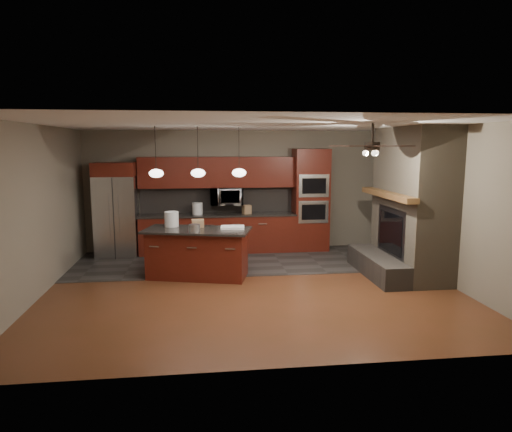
{
  "coord_description": "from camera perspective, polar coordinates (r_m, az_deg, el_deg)",
  "views": [
    {
      "loc": [
        -0.87,
        -7.69,
        2.46
      ],
      "look_at": [
        0.15,
        0.6,
        1.16
      ],
      "focal_mm": 32.0,
      "sensor_mm": 36.0,
      "label": 1
    }
  ],
  "objects": [
    {
      "name": "counter_bucket",
      "position": [
        10.49,
        -7.34,
        0.94
      ],
      "size": [
        0.3,
        0.3,
        0.27
      ],
      "primitive_type": "cylinder",
      "rotation": [
        0.0,
        0.0,
        0.32
      ],
      "color": "white",
      "rests_on": "back_cabinetry"
    },
    {
      "name": "pendant_left",
      "position": [
        8.44,
        -12.37,
        5.26
      ],
      "size": [
        0.26,
        0.26,
        0.92
      ],
      "color": "black",
      "rests_on": "ceiling"
    },
    {
      "name": "ground",
      "position": [
        8.12,
        -0.55,
        -8.81
      ],
      "size": [
        7.0,
        7.0,
        0.0
      ],
      "primitive_type": "plane",
      "color": "#5A2E1B",
      "rests_on": "ground"
    },
    {
      "name": "pendant_right",
      "position": [
        8.44,
        -2.13,
        5.46
      ],
      "size": [
        0.26,
        0.26,
        0.92
      ],
      "color": "black",
      "rests_on": "ceiling"
    },
    {
      "name": "right_wall",
      "position": [
        8.91,
        22.42,
        1.32
      ],
      "size": [
        0.02,
        6.0,
        2.8
      ],
      "primitive_type": "cube",
      "color": "slate",
      "rests_on": "ground"
    },
    {
      "name": "paint_tray",
      "position": [
        8.54,
        -2.95,
        -1.43
      ],
      "size": [
        0.46,
        0.34,
        0.04
      ],
      "primitive_type": "cube",
      "rotation": [
        0.0,
        0.0,
        -0.09
      ],
      "color": "white",
      "rests_on": "kitchen_island"
    },
    {
      "name": "back_cabinetry",
      "position": [
        10.56,
        -4.8,
        0.27
      ],
      "size": [
        3.59,
        0.64,
        2.2
      ],
      "color": "#54160F",
      "rests_on": "ground"
    },
    {
      "name": "pendant_center",
      "position": [
        8.41,
        -7.25,
        5.38
      ],
      "size": [
        0.26,
        0.26,
        0.92
      ],
      "color": "black",
      "rests_on": "ceiling"
    },
    {
      "name": "back_wall",
      "position": [
        10.78,
        -2.37,
        3.17
      ],
      "size": [
        7.0,
        0.02,
        2.8
      ],
      "primitive_type": "cube",
      "color": "slate",
      "rests_on": "ground"
    },
    {
      "name": "ceiling",
      "position": [
        7.75,
        -0.58,
        11.34
      ],
      "size": [
        7.0,
        6.0,
        0.02
      ],
      "primitive_type": "cube",
      "color": "white",
      "rests_on": "back_wall"
    },
    {
      "name": "refrigerator",
      "position": [
        10.57,
        -17.05,
        0.75
      ],
      "size": [
        0.9,
        0.75,
        2.09
      ],
      "color": "silver",
      "rests_on": "ground"
    },
    {
      "name": "paint_can",
      "position": [
        8.27,
        -7.71,
        -1.5
      ],
      "size": [
        0.24,
        0.24,
        0.14
      ],
      "primitive_type": "cylinder",
      "rotation": [
        0.0,
        0.0,
        -0.2
      ],
      "color": "#B7B8BD",
      "rests_on": "kitchen_island"
    },
    {
      "name": "counter_box",
      "position": [
        10.5,
        -1.17,
        0.83
      ],
      "size": [
        0.22,
        0.2,
        0.2
      ],
      "primitive_type": "cube",
      "rotation": [
        0.0,
        0.0,
        0.41
      ],
      "color": "#99744F",
      "rests_on": "back_cabinetry"
    },
    {
      "name": "white_bucket",
      "position": [
        8.86,
        -10.51,
        -0.39
      ],
      "size": [
        0.31,
        0.31,
        0.29
      ],
      "primitive_type": "cylinder",
      "rotation": [
        0.0,
        0.0,
        -0.17
      ],
      "color": "silver",
      "rests_on": "kitchen_island"
    },
    {
      "name": "slate_tile_patch",
      "position": [
        9.84,
        -1.74,
        -5.62
      ],
      "size": [
        7.0,
        2.4,
        0.01
      ],
      "primitive_type": "cube",
      "color": "#332F2D",
      "rests_on": "ground"
    },
    {
      "name": "left_wall",
      "position": [
        8.2,
        -25.67,
        0.52
      ],
      "size": [
        0.02,
        6.0,
        2.8
      ],
      "primitive_type": "cube",
      "color": "slate",
      "rests_on": "ground"
    },
    {
      "name": "microwave",
      "position": [
        10.52,
        -3.74,
        2.48
      ],
      "size": [
        0.73,
        0.41,
        0.5
      ],
      "primitive_type": "imported",
      "color": "silver",
      "rests_on": "back_cabinetry"
    },
    {
      "name": "fireplace_column",
      "position": [
        9.06,
        18.6,
        0.99
      ],
      "size": [
        1.3,
        2.1,
        2.8
      ],
      "color": "#6A5F4B",
      "rests_on": "ground"
    },
    {
      "name": "ceiling_fan",
      "position": [
        7.39,
        14.32,
        8.54
      ],
      "size": [
        1.27,
        1.33,
        0.41
      ],
      "color": "black",
      "rests_on": "ceiling"
    },
    {
      "name": "cardboard_box",
      "position": [
        8.74,
        -7.28,
        -0.91
      ],
      "size": [
        0.24,
        0.17,
        0.15
      ],
      "primitive_type": "cube",
      "rotation": [
        0.0,
        0.0,
        0.03
      ],
      "color": "#9D7951",
      "rests_on": "kitchen_island"
    },
    {
      "name": "oven_tower",
      "position": [
        10.77,
        6.83,
        2.0
      ],
      "size": [
        0.8,
        0.63,
        2.38
      ],
      "color": "#54160F",
      "rests_on": "ground"
    },
    {
      "name": "kitchen_island",
      "position": [
        8.64,
        -7.32,
        -4.6
      ],
      "size": [
        2.11,
        1.35,
        0.92
      ],
      "rotation": [
        0.0,
        0.0,
        -0.26
      ],
      "color": "#54160F",
      "rests_on": "ground"
    }
  ]
}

